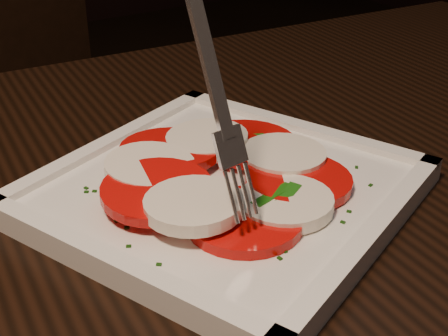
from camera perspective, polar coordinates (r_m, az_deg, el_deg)
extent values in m
cube|color=black|center=(0.52, 3.52, -4.84)|extent=(1.26, 0.90, 0.04)
cylinder|color=black|center=(1.23, 16.37, -4.65)|extent=(0.06, 0.06, 0.71)
cube|color=black|center=(1.22, -13.42, 0.56)|extent=(0.54, 0.54, 0.04)
cylinder|color=black|center=(1.35, -1.33, -7.88)|extent=(0.04, 0.04, 0.41)
cylinder|color=black|center=(1.56, -11.77, -2.90)|extent=(0.04, 0.04, 0.41)
cube|color=white|center=(0.50, 0.00, -2.25)|extent=(0.34, 0.34, 0.01)
cylinder|color=red|center=(0.45, 1.90, -4.80)|extent=(0.08, 0.08, 0.01)
cylinder|color=white|center=(0.46, 5.63, -3.20)|extent=(0.07, 0.07, 0.01)
cylinder|color=red|center=(0.49, 6.83, -1.07)|extent=(0.09, 0.08, 0.01)
cylinder|color=white|center=(0.52, 5.44, 1.08)|extent=(0.07, 0.07, 0.01)
cylinder|color=red|center=(0.54, 2.28, 2.26)|extent=(0.09, 0.08, 0.01)
cylinder|color=white|center=(0.54, -1.57, 2.57)|extent=(0.07, 0.07, 0.01)
cylinder|color=red|center=(0.53, -4.96, 1.62)|extent=(0.09, 0.09, 0.02)
cylinder|color=white|center=(0.50, -6.79, 0.04)|extent=(0.07, 0.07, 0.02)
cylinder|color=red|center=(0.46, -6.12, -2.05)|extent=(0.08, 0.08, 0.01)
cylinder|color=white|center=(0.44, -2.79, -3.37)|extent=(0.07, 0.07, 0.01)
cube|color=#1A5E10|center=(0.53, -1.16, 2.25)|extent=(0.03, 0.03, 0.01)
cube|color=#1A5E10|center=(0.54, 3.25, 2.40)|extent=(0.02, 0.03, 0.00)
cube|color=#1A5E10|center=(0.53, 0.11, 2.05)|extent=(0.01, 0.03, 0.00)
cube|color=#1A5E10|center=(0.46, -6.69, -2.91)|extent=(0.02, 0.03, 0.00)
cube|color=#1A5E10|center=(0.46, 5.74, -2.52)|extent=(0.04, 0.03, 0.00)
cube|color=#1A5E10|center=(0.52, 1.80, 1.44)|extent=(0.04, 0.03, 0.00)
cube|color=#1A5E10|center=(0.46, -7.14, -2.56)|extent=(0.02, 0.03, 0.00)
cube|color=#1A5E10|center=(0.46, 4.50, -2.41)|extent=(0.04, 0.02, 0.00)
cube|color=#12390A|center=(0.42, 0.87, -7.84)|extent=(0.00, 0.00, 0.00)
cube|color=#12390A|center=(0.54, -9.02, 0.91)|extent=(0.00, 0.00, 0.00)
cube|color=#12390A|center=(0.50, -12.46, -2.14)|extent=(0.00, 0.00, 0.00)
cube|color=#12390A|center=(0.42, 5.60, -7.57)|extent=(0.00, 0.00, 0.00)
cube|color=#12390A|center=(0.41, -5.98, -8.76)|extent=(0.00, 0.00, 0.00)
cube|color=#12390A|center=(0.57, 2.36, 2.84)|extent=(0.00, 0.00, 0.00)
cube|color=#12390A|center=(0.46, 10.81, -4.89)|extent=(0.00, 0.00, 0.00)
cube|color=#12390A|center=(0.48, 9.99, -3.16)|extent=(0.00, 0.00, 0.00)
cube|color=#12390A|center=(0.59, -5.78, 3.58)|extent=(0.00, 0.00, 0.00)
cube|color=#12390A|center=(0.43, -8.72, -7.08)|extent=(0.00, 0.00, 0.00)
cube|color=#12390A|center=(0.51, 13.26, -1.54)|extent=(0.00, 0.00, 0.00)
cube|color=#12390A|center=(0.53, 8.25, 0.33)|extent=(0.00, 0.00, 0.00)
cube|color=#12390A|center=(0.47, 11.36, -3.92)|extent=(0.00, 0.00, 0.00)
cube|color=#12390A|center=(0.45, -7.74, -5.20)|extent=(0.00, 0.00, 0.00)
cube|color=#12390A|center=(0.56, -2.19, 2.57)|extent=(0.00, 0.00, 0.00)
cube|color=#12390A|center=(0.48, -10.99, -2.98)|extent=(0.00, 0.00, 0.00)
cube|color=#12390A|center=(0.58, 5.44, 3.35)|extent=(0.00, 0.00, 0.00)
cube|color=#12390A|center=(0.42, 5.12, -8.23)|extent=(0.00, 0.00, 0.00)
cube|color=#12390A|center=(0.46, -9.82, -4.77)|extent=(0.00, 0.00, 0.00)
cube|color=#12390A|center=(0.50, 10.70, -1.87)|extent=(0.00, 0.00, 0.00)
cube|color=#12390A|center=(0.57, 3.43, 2.96)|extent=(0.00, 0.00, 0.00)
cube|color=#12390A|center=(0.50, -12.49, -1.80)|extent=(0.00, 0.00, 0.00)
cube|color=#12390A|center=(0.53, -9.12, 0.36)|extent=(0.00, 0.00, 0.00)
cube|color=#12390A|center=(0.53, 12.03, 0.07)|extent=(0.00, 0.00, 0.00)
cube|color=#12390A|center=(0.45, -8.87, -5.41)|extent=(0.00, 0.00, 0.00)
cube|color=#12390A|center=(0.52, 10.94, -0.46)|extent=(0.00, 0.00, 0.00)
cube|color=#12390A|center=(0.50, -11.75, -2.08)|extent=(0.00, 0.00, 0.00)
cube|color=#12390A|center=(0.50, 10.66, -1.56)|extent=(0.00, 0.00, 0.00)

